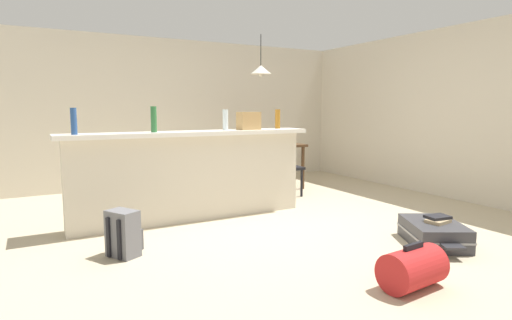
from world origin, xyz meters
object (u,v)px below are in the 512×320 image
at_px(bottle_green, 154,119).
at_px(suitcase_flat_charcoal, 434,233).
at_px(duffel_bag_red, 412,268).
at_px(grocery_bag, 249,121).
at_px(backpack_grey, 124,234).
at_px(bottle_amber, 278,119).
at_px(dining_chair_near_partition, 284,162).
at_px(book_stack, 438,219).
at_px(pendant_lamp, 261,70).
at_px(bottle_blue, 74,121).
at_px(dining_table, 267,150).
at_px(bottle_clear, 225,120).

distance_m(bottle_green, suitcase_flat_charcoal, 3.15).
distance_m(bottle_green, duffel_bag_red, 3.02).
height_order(grocery_bag, backpack_grey, grocery_bag).
bearing_deg(bottle_green, bottle_amber, 3.65).
height_order(dining_chair_near_partition, duffel_bag_red, dining_chair_near_partition).
xyz_separation_m(grocery_bag, book_stack, (1.04, -1.98, -0.92)).
distance_m(bottle_green, book_stack, 3.13).
bearing_deg(backpack_grey, pendant_lamp, 39.73).
relative_size(grocery_bag, duffel_bag_red, 0.51).
distance_m(grocery_bag, book_stack, 2.42).
height_order(suitcase_flat_charcoal, backpack_grey, backpack_grey).
bearing_deg(backpack_grey, grocery_bag, 26.20).
bearing_deg(bottle_blue, bottle_amber, 3.12).
distance_m(pendant_lamp, book_stack, 3.74).
bearing_deg(bottle_blue, bottle_green, 2.03).
xyz_separation_m(bottle_green, bottle_amber, (1.67, 0.11, -0.02)).
relative_size(suitcase_flat_charcoal, book_stack, 3.27).
xyz_separation_m(dining_chair_near_partition, pendant_lamp, (-0.06, 0.63, 1.43)).
height_order(backpack_grey, book_stack, backpack_grey).
bearing_deg(bottle_amber, dining_table, 65.97).
bearing_deg(dining_table, bottle_green, -149.18).
xyz_separation_m(dining_table, dining_chair_near_partition, (-0.04, -0.59, -0.13)).
xyz_separation_m(dining_chair_near_partition, backpack_grey, (-2.70, -1.57, -0.31)).
distance_m(bottle_blue, bottle_green, 0.82).
relative_size(bottle_green, grocery_bag, 1.10).
distance_m(bottle_clear, grocery_bag, 0.33).
height_order(bottle_blue, bottle_green, bottle_green).
relative_size(bottle_clear, book_stack, 0.93).
xyz_separation_m(bottle_clear, backpack_grey, (-1.39, -0.83, -0.98)).
bearing_deg(duffel_bag_red, bottle_amber, 80.07).
distance_m(bottle_green, dining_table, 2.64).
relative_size(bottle_blue, bottle_clear, 1.08).
height_order(grocery_bag, dining_table, grocery_bag).
xyz_separation_m(duffel_bag_red, book_stack, (1.03, 0.58, 0.10)).
distance_m(grocery_bag, pendant_lamp, 1.82).
xyz_separation_m(bottle_clear, suitcase_flat_charcoal, (1.34, -1.95, -1.07)).
distance_m(bottle_blue, suitcase_flat_charcoal, 3.75).
height_order(bottle_clear, suitcase_flat_charcoal, bottle_clear).
xyz_separation_m(grocery_bag, suitcase_flat_charcoal, (1.02, -1.96, -1.06)).
bearing_deg(duffel_bag_red, bottle_green, 115.24).
relative_size(dining_chair_near_partition, book_stack, 3.43).
xyz_separation_m(bottle_clear, book_stack, (1.37, -1.96, -0.93)).
bearing_deg(suitcase_flat_charcoal, duffel_bag_red, -148.97).
bearing_deg(pendant_lamp, suitcase_flat_charcoal, -88.50).
xyz_separation_m(bottle_green, backpack_grey, (-0.53, -0.84, -1.00)).
bearing_deg(grocery_bag, bottle_clear, -177.48).
relative_size(suitcase_flat_charcoal, duffel_bag_red, 1.75).
height_order(dining_table, suitcase_flat_charcoal, dining_table).
xyz_separation_m(bottle_clear, dining_chair_near_partition, (1.31, 0.74, -0.67)).
xyz_separation_m(bottle_green, dining_table, (2.21, 1.32, -0.56)).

